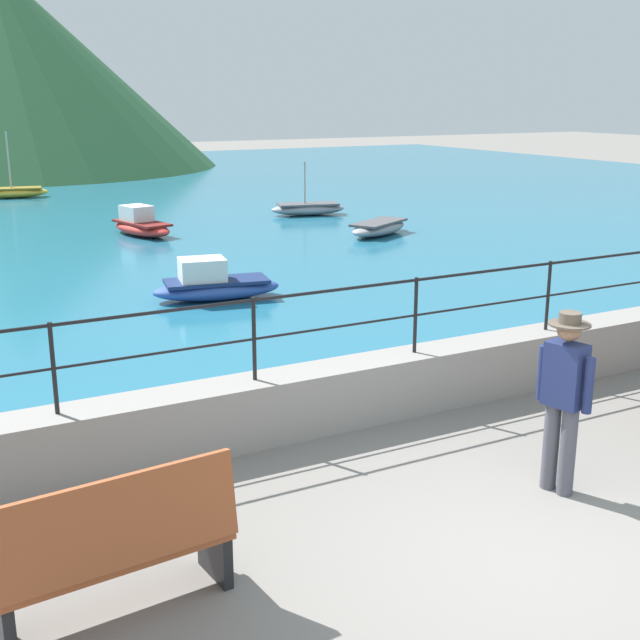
% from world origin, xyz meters
% --- Properties ---
extents(ground_plane, '(120.00, 120.00, 0.00)m').
position_xyz_m(ground_plane, '(0.00, 0.00, 0.00)').
color(ground_plane, slate).
extents(promenade_wall, '(20.00, 0.56, 0.70)m').
position_xyz_m(promenade_wall, '(0.00, 3.20, 0.35)').
color(promenade_wall, gray).
rests_on(promenade_wall, ground).
extents(railing, '(18.44, 0.04, 0.90)m').
position_xyz_m(railing, '(0.00, 3.20, 1.33)').
color(railing, black).
rests_on(railing, promenade_wall).
extents(lake_water, '(64.00, 44.32, 0.06)m').
position_xyz_m(lake_water, '(0.00, 25.84, 0.03)').
color(lake_water, '#236B89').
rests_on(lake_water, ground).
extents(bench_main, '(1.74, 0.71, 1.13)m').
position_xyz_m(bench_main, '(-3.13, 0.80, 0.56)').
color(bench_main, '#9E4C28').
rests_on(bench_main, ground).
extents(person_walking, '(0.38, 0.56, 1.75)m').
position_xyz_m(person_walking, '(1.01, 0.79, 0.98)').
color(person_walking, '#4C4C56').
rests_on(person_walking, ground).
extents(boat_0, '(2.42, 1.28, 2.34)m').
position_xyz_m(boat_0, '(-0.06, 26.94, 0.27)').
color(boat_0, gold).
rests_on(boat_0, lake_water).
extents(boat_1, '(2.45, 1.90, 0.36)m').
position_xyz_m(boat_1, '(7.18, 13.81, 0.26)').
color(boat_1, gray).
rests_on(boat_1, lake_water).
extents(boat_2, '(2.42, 1.30, 0.76)m').
position_xyz_m(boat_2, '(0.80, 9.20, 0.33)').
color(boat_2, '#2D4C9E').
rests_on(boat_2, lake_water).
extents(boat_3, '(1.43, 2.45, 0.76)m').
position_xyz_m(boat_3, '(1.64, 16.74, 0.33)').
color(boat_3, red).
rests_on(boat_3, lake_water).
extents(boat_4, '(2.45, 1.42, 1.63)m').
position_xyz_m(boat_4, '(7.25, 18.01, 0.26)').
color(boat_4, gray).
rests_on(boat_4, lake_water).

